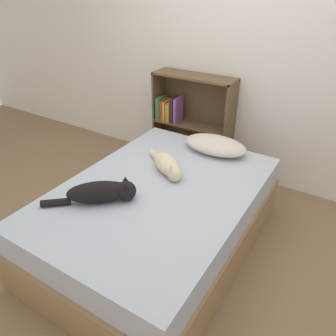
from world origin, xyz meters
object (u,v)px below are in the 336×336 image
cat_light (168,165)px  bookshelf (191,121)px  pillow (215,145)px  bed (158,218)px  cat_dark (103,192)px

cat_light → bookshelf: bookshelf is taller
pillow → cat_light: size_ratio=1.21×
bed → bookshelf: (-0.41, 1.25, 0.27)m
bed → cat_light: cat_light is taller
cat_light → cat_dark: (-0.17, -0.55, 0.01)m
cat_dark → bookshelf: bookshelf is taller
cat_light → bed: bearing=-42.5°
cat_light → bookshelf: (-0.35, 1.03, -0.07)m
bed → bookshelf: bookshelf is taller
pillow → cat_light: cat_light is taller
bed → cat_dark: 0.52m
cat_dark → bookshelf: 1.59m
cat_light → bookshelf: size_ratio=0.45×
pillow → bookshelf: 0.73m
bed → cat_light: bearing=104.0°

